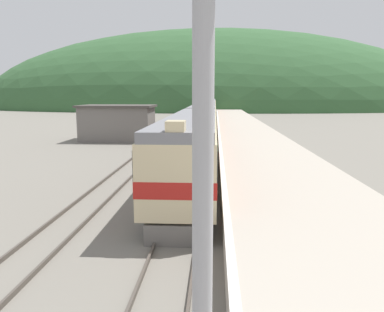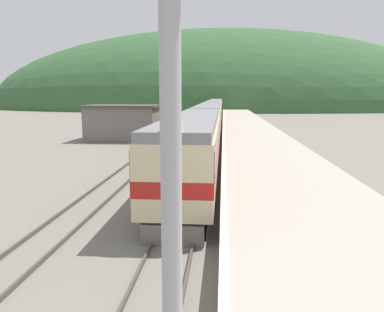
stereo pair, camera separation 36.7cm
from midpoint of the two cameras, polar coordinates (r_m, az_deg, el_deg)
track_main at (r=70.80m, az=3.53°, el=5.28°), size 1.52×180.00×0.16m
track_siding at (r=71.05m, az=-0.19°, el=5.31°), size 1.52×180.00×0.16m
platform at (r=50.93m, az=8.60°, el=4.10°), size 6.57×140.00×1.12m
distant_hills at (r=138.10m, az=4.15°, el=7.27°), size 168.64×75.89×55.26m
station_shed at (r=43.08m, az=-10.24°, el=5.04°), size 8.17×5.42×3.98m
express_train_lead_car at (r=22.35m, az=0.84°, el=1.62°), size 2.85×20.53×4.32m
carriage_second at (r=44.05m, az=2.79°, el=5.46°), size 2.84×20.92×3.96m
carriage_third at (r=65.81m, az=3.46°, el=6.77°), size 2.84×20.92×3.96m
carriage_fourth at (r=87.58m, az=3.79°, el=7.43°), size 2.84×20.92×3.96m
signal_mast_main at (r=3.41m, az=-0.21°, el=16.45°), size 2.20×0.42×8.56m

